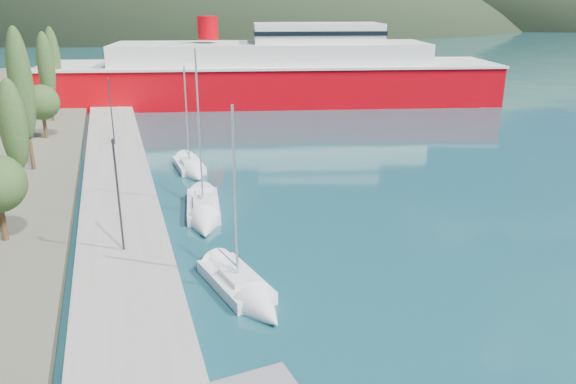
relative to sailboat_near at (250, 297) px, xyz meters
name	(u,v)px	position (x,y,z in m)	size (l,w,h in m)	color
ground	(149,62)	(3.49, 111.12, -0.28)	(1400.00, 1400.00, 0.00)	#16464E
quay	(119,193)	(-5.51, 17.12, 0.12)	(5.00, 88.00, 0.80)	gray
tree_row	(23,109)	(-11.87, 23.30, 5.47)	(3.41, 62.27, 11.10)	#47301E
lamp_posts	(118,190)	(-5.51, 6.52, 3.81)	(0.15, 48.27, 6.06)	#2D2D33
sailboat_near	(250,297)	(0.00, 0.00, 0.00)	(3.51, 7.27, 10.05)	silver
sailboat_mid	(204,217)	(-0.40, 10.94, 0.01)	(3.20, 8.26, 11.58)	silver
sailboat_far	(193,171)	(0.42, 21.56, -0.01)	(2.36, 6.45, 9.34)	silver
ferry	(274,75)	(16.14, 52.02, 3.42)	(62.48, 26.26, 12.14)	#BB0009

